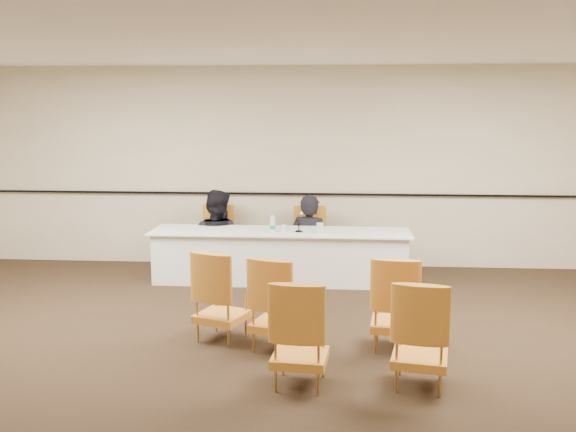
% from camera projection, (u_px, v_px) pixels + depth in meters
% --- Properties ---
extents(floor, '(10.00, 10.00, 0.00)m').
position_uv_depth(floor, '(284.00, 367.00, 5.94)').
color(floor, black).
rests_on(floor, ground).
extents(ceiling, '(10.00, 10.00, 0.00)m').
position_uv_depth(ceiling, '(283.00, 32.00, 5.45)').
color(ceiling, white).
rests_on(ceiling, ground).
extents(wall_back, '(10.00, 0.04, 3.00)m').
position_uv_depth(wall_back, '(305.00, 167.00, 9.63)').
color(wall_back, beige).
rests_on(wall_back, ground).
extents(wall_rail, '(9.80, 0.04, 0.03)m').
position_uv_depth(wall_rail, '(305.00, 194.00, 9.65)').
color(wall_rail, black).
rests_on(wall_rail, wall_back).
extents(panel_table, '(3.56, 0.84, 0.71)m').
position_uv_depth(panel_table, '(280.00, 256.00, 8.85)').
color(panel_table, white).
rests_on(panel_table, ground).
extents(panelist_main, '(0.68, 0.54, 1.65)m').
position_uv_depth(panelist_main, '(309.00, 250.00, 9.35)').
color(panelist_main, black).
rests_on(panelist_main, ground).
extents(panelist_main_chair, '(0.50, 0.50, 0.95)m').
position_uv_depth(panelist_main_chair, '(309.00, 240.00, 9.33)').
color(panelist_main_chair, orange).
rests_on(panelist_main_chair, ground).
extents(panelist_second, '(0.96, 0.83, 1.68)m').
position_uv_depth(panelist_second, '(217.00, 246.00, 9.45)').
color(panelist_second, black).
rests_on(panelist_second, ground).
extents(panelist_second_chair, '(0.50, 0.50, 0.95)m').
position_uv_depth(panelist_second_chair, '(216.00, 239.00, 9.44)').
color(panelist_second_chair, orange).
rests_on(panelist_second_chair, ground).
extents(papers, '(0.36, 0.31, 0.00)m').
position_uv_depth(papers, '(323.00, 232.00, 8.66)').
color(papers, white).
rests_on(papers, panel_table).
extents(microphone, '(0.13, 0.20, 0.26)m').
position_uv_depth(microphone, '(299.00, 222.00, 8.69)').
color(microphone, black).
rests_on(microphone, panel_table).
extents(water_bottle, '(0.08, 0.08, 0.25)m').
position_uv_depth(water_bottle, '(273.00, 223.00, 8.67)').
color(water_bottle, teal).
rests_on(water_bottle, panel_table).
extents(drinking_glass, '(0.07, 0.07, 0.10)m').
position_uv_depth(drinking_glass, '(284.00, 228.00, 8.69)').
color(drinking_glass, white).
rests_on(drinking_glass, panel_table).
extents(coffee_cup, '(0.11, 0.11, 0.14)m').
position_uv_depth(coffee_cup, '(320.00, 228.00, 8.57)').
color(coffee_cup, silver).
rests_on(coffee_cup, panel_table).
extents(aud_chair_front_left, '(0.64, 0.64, 0.95)m').
position_uv_depth(aud_chair_front_left, '(222.00, 295.00, 6.57)').
color(aud_chair_front_left, orange).
rests_on(aud_chair_front_left, ground).
extents(aud_chair_front_mid, '(0.63, 0.63, 0.95)m').
position_uv_depth(aud_chair_front_mid, '(278.00, 303.00, 6.31)').
color(aud_chair_front_mid, orange).
rests_on(aud_chair_front_mid, ground).
extents(aud_chair_front_right, '(0.56, 0.56, 0.95)m').
position_uv_depth(aud_chair_front_right, '(395.00, 302.00, 6.32)').
color(aud_chair_front_right, orange).
rests_on(aud_chair_front_right, ground).
extents(aud_chair_back_mid, '(0.55, 0.55, 0.95)m').
position_uv_depth(aud_chair_back_mid, '(300.00, 332.00, 5.47)').
color(aud_chair_back_mid, orange).
rests_on(aud_chair_back_mid, ground).
extents(aud_chair_back_right, '(0.58, 0.58, 0.95)m').
position_uv_depth(aud_chair_back_right, '(421.00, 333.00, 5.45)').
color(aud_chair_back_right, orange).
rests_on(aud_chair_back_right, ground).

